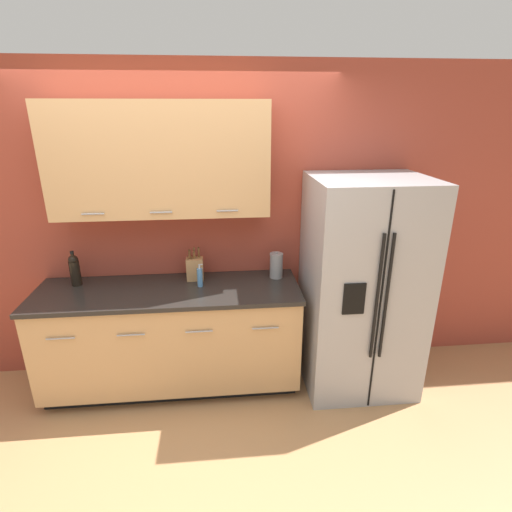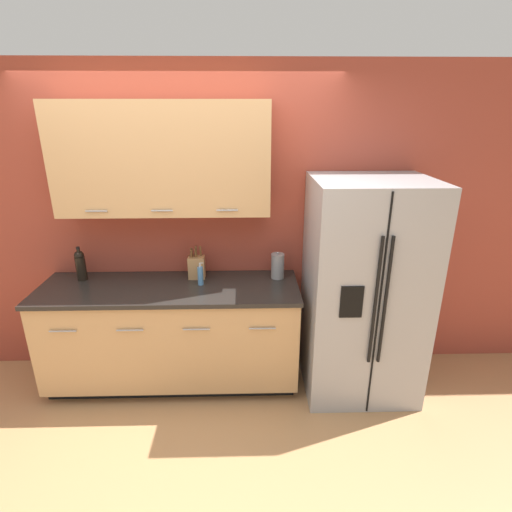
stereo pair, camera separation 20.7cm
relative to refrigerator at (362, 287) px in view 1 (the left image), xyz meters
name	(u,v)px [view 1 (the left image)]	position (x,y,z in m)	size (l,w,h in m)	color
ground_plane	(185,442)	(-1.43, -0.60, -0.88)	(14.00, 14.00, 0.00)	#B27F51
wall_back	(178,212)	(-1.46, 0.37, 0.56)	(10.00, 0.39, 2.60)	#993D2D
counter_unit	(172,337)	(-1.56, 0.07, -0.42)	(2.08, 0.64, 0.90)	black
refrigerator	(362,287)	(0.00, 0.00, 0.00)	(0.89, 0.78, 1.77)	#9E9EA0
knife_block	(195,268)	(-1.35, 0.23, 0.12)	(0.13, 0.10, 0.28)	#A87A4C
wine_bottle	(75,269)	(-2.29, 0.21, 0.16)	(0.08, 0.08, 0.29)	black
soap_dispenser	(200,277)	(-1.30, 0.09, 0.10)	(0.05, 0.04, 0.19)	#4C7FB2
steel_canister	(276,265)	(-0.67, 0.21, 0.13)	(0.11, 0.11, 0.23)	gray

